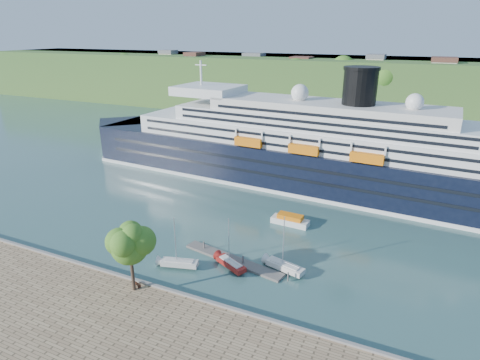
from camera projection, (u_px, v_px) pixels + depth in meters
ground at (161, 293)px, 56.94m from camera, size 400.00×400.00×0.00m
far_hillside at (350, 86)px, 176.47m from camera, size 400.00×50.00×24.00m
quay_coping at (160, 287)px, 56.37m from camera, size 220.00×0.50×0.30m
cruise_ship at (298, 126)px, 93.28m from camera, size 126.38×25.59×28.19m
park_bench at (137, 283)px, 56.63m from camera, size 1.55×0.99×0.92m
promenade_tree at (131, 255)px, 54.12m from camera, size 6.77×6.77×11.22m
floating_pontoon at (233, 260)px, 64.81m from camera, size 18.28×5.55×0.40m
sailboat_white_near at (178, 244)px, 61.62m from camera, size 6.68×3.43×8.31m
sailboat_red at (231, 246)px, 61.39m from camera, size 6.44×4.35×8.16m
sailboat_white_far at (286, 247)px, 60.46m from camera, size 7.09×3.50×8.82m
tender_launch at (290, 219)px, 76.91m from camera, size 7.42×2.90×2.01m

